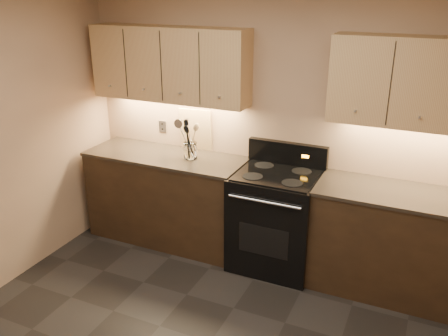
{
  "coord_description": "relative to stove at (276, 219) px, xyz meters",
  "views": [
    {
      "loc": [
        1.27,
        -2.1,
        2.51
      ],
      "look_at": [
        -0.34,
        1.45,
        1.0
      ],
      "focal_mm": 38.0,
      "sensor_mm": 36.0,
      "label": 1
    }
  ],
  "objects": [
    {
      "name": "upper_cab_left",
      "position": [
        -1.18,
        0.17,
        1.32
      ],
      "size": [
        1.6,
        0.3,
        0.7
      ],
      "primitive_type": "cube",
      "color": "tan",
      "rests_on": "wall_back"
    },
    {
      "name": "cutting_board",
      "position": [
        -0.97,
        0.29,
        0.66
      ],
      "size": [
        0.34,
        0.09,
        0.43
      ],
      "primitive_type": "cube",
      "rotation": [
        0.1,
        0.0,
        0.08
      ],
      "color": "#D7BB73",
      "rests_on": "counter_left"
    },
    {
      "name": "utensil_crock",
      "position": [
        -0.9,
        0.04,
        0.52
      ],
      "size": [
        0.16,
        0.16,
        0.16
      ],
      "color": "white",
      "rests_on": "counter_left"
    },
    {
      "name": "upper_cab_right",
      "position": [
        1.1,
        0.17,
        1.32
      ],
      "size": [
        1.44,
        0.3,
        0.7
      ],
      "primitive_type": "cube",
      "color": "tan",
      "rests_on": "wall_back"
    },
    {
      "name": "wooden_spoon",
      "position": [
        -0.92,
        0.03,
        0.63
      ],
      "size": [
        0.14,
        0.12,
        0.34
      ],
      "primitive_type": null,
      "rotation": [
        -0.09,
        0.26,
        0.27
      ],
      "color": "#D7BB73",
      "rests_on": "utensil_crock"
    },
    {
      "name": "outlet_plate",
      "position": [
        -1.38,
        0.31,
        0.64
      ],
      "size": [
        0.08,
        0.01,
        0.12
      ],
      "primitive_type": "cube",
      "color": "#B2B5BA",
      "rests_on": "wall_back"
    },
    {
      "name": "steel_skimmer",
      "position": [
        -0.87,
        0.02,
        0.66
      ],
      "size": [
        0.26,
        0.11,
        0.38
      ],
      "primitive_type": null,
      "rotation": [
        -0.06,
        -0.46,
        0.08
      ],
      "color": "silver",
      "rests_on": "utensil_crock"
    },
    {
      "name": "wall_back",
      "position": [
        -0.08,
        0.32,
        0.82
      ],
      "size": [
        4.0,
        0.04,
        2.6
      ],
      "primitive_type": "cube",
      "color": "tan",
      "rests_on": "ground"
    },
    {
      "name": "steel_spatula",
      "position": [
        -0.87,
        0.06,
        0.66
      ],
      "size": [
        0.21,
        0.15,
        0.39
      ],
      "primitive_type": null,
      "rotation": [
        -0.05,
        -0.32,
        -0.28
      ],
      "color": "silver",
      "rests_on": "utensil_crock"
    },
    {
      "name": "black_spoon",
      "position": [
        -0.9,
        0.06,
        0.64
      ],
      "size": [
        0.07,
        0.17,
        0.34
      ],
      "primitive_type": null,
      "rotation": [
        0.31,
        0.01,
        -0.11
      ],
      "color": "black",
      "rests_on": "utensil_crock"
    },
    {
      "name": "counter_right",
      "position": [
        1.1,
        0.02,
        -0.01
      ],
      "size": [
        1.46,
        0.62,
        0.93
      ],
      "color": "black",
      "rests_on": "ground"
    },
    {
      "name": "counter_left",
      "position": [
        -1.18,
        0.02,
        -0.01
      ],
      "size": [
        1.62,
        0.62,
        0.93
      ],
      "color": "black",
      "rests_on": "ground"
    },
    {
      "name": "stove",
      "position": [
        0.0,
        0.0,
        0.0
      ],
      "size": [
        0.76,
        0.68,
        1.14
      ],
      "color": "black",
      "rests_on": "ground"
    },
    {
      "name": "black_turner",
      "position": [
        -0.9,
        0.01,
        0.66
      ],
      "size": [
        0.13,
        0.1,
        0.39
      ],
      "primitive_type": null,
      "rotation": [
        -0.03,
        -0.09,
        0.18
      ],
      "color": "black",
      "rests_on": "utensil_crock"
    }
  ]
}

